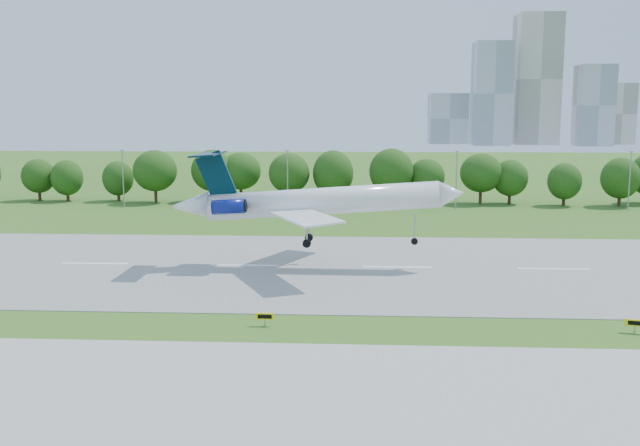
{
  "coord_description": "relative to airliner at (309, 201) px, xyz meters",
  "views": [
    {
      "loc": [
        -5.02,
        -65.83,
        19.95
      ],
      "look_at": [
        -9.66,
        18.0,
        6.89
      ],
      "focal_mm": 40.0,
      "sensor_mm": 36.0,
      "label": 1
    }
  ],
  "objects": [
    {
      "name": "runway",
      "position": [
        11.53,
        0.01,
        -8.65
      ],
      "size": [
        400.0,
        45.0,
        0.08
      ],
      "primitive_type": "cube",
      "color": "gray",
      "rests_on": "ground"
    },
    {
      "name": "service_vehicle_a",
      "position": [
        -19.67,
        54.95,
        -8.06
      ],
      "size": [
        4.03,
        2.19,
        1.26
      ],
      "primitive_type": "imported",
      "rotation": [
        0.0,
        0.0,
        1.81
      ],
      "color": "white",
      "rests_on": "ground"
    },
    {
      "name": "taxi_sign_centre",
      "position": [
        31.77,
        -26.56,
        -7.75
      ],
      "size": [
        1.81,
        0.62,
        1.27
      ],
      "rotation": [
        0.0,
        0.0,
        -0.24
      ],
      "color": "gray",
      "rests_on": "ground"
    },
    {
      "name": "tree_line",
      "position": [
        11.53,
        67.01,
        -2.5
      ],
      "size": [
        288.4,
        8.4,
        10.4
      ],
      "color": "#382314",
      "rests_on": "ground"
    },
    {
      "name": "light_poles",
      "position": [
        9.03,
        57.01,
        -2.35
      ],
      "size": [
        175.9,
        0.25,
        12.19
      ],
      "color": "gray",
      "rests_on": "ground"
    },
    {
      "name": "service_vehicle_b",
      "position": [
        2.26,
        51.52,
        -8.08
      ],
      "size": [
        3.84,
        2.24,
        1.23
      ],
      "primitive_type": "imported",
      "rotation": [
        0.0,
        0.0,
        1.8
      ],
      "color": "silver",
      "rests_on": "ground"
    },
    {
      "name": "taxiway",
      "position": [
        11.53,
        -42.99,
        -8.65
      ],
      "size": [
        400.0,
        23.0,
        0.08
      ],
      "primitive_type": "cube",
      "color": "#ADADA8",
      "rests_on": "ground"
    },
    {
      "name": "taxi_sign_left",
      "position": [
        -2.28,
        -26.28,
        -7.77
      ],
      "size": [
        1.78,
        0.25,
        1.25
      ],
      "rotation": [
        0.0,
        0.0,
        -0.01
      ],
      "color": "gray",
      "rests_on": "ground"
    },
    {
      "name": "skyline",
      "position": [
        111.69,
        365.62,
        21.77
      ],
      "size": [
        127.0,
        52.0,
        80.0
      ],
      "color": "#B2B2B7",
      "rests_on": "ground"
    },
    {
      "name": "ground",
      "position": [
        11.53,
        -24.99,
        -8.69
      ],
      "size": [
        600.0,
        600.0,
        0.0
      ],
      "primitive_type": "plane",
      "color": "#325C18",
      "rests_on": "ground"
    },
    {
      "name": "airliner",
      "position": [
        0.0,
        0.0,
        0.0
      ],
      "size": [
        37.67,
        27.48,
        12.27
      ],
      "rotation": [
        0.0,
        -0.07,
        0.01
      ],
      "color": "white",
      "rests_on": "ground"
    }
  ]
}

